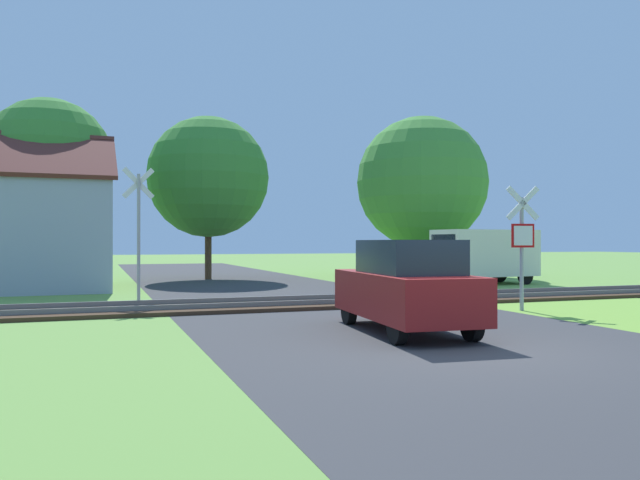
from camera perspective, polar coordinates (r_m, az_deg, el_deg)
ground_plane at (r=10.62m, az=13.06°, el=-9.61°), size 160.00×160.00×0.00m
road_asphalt at (r=12.33m, az=7.96°, el=-8.29°), size 8.14×80.00×0.01m
rail_track at (r=17.22m, az=-0.44°, el=-5.79°), size 60.00×2.60×0.22m
stop_sign_near at (r=16.56m, az=18.00°, el=-0.01°), size 0.86×0.22×3.16m
crossing_sign_far at (r=17.89m, az=-16.25°, el=1.24°), size 0.88×0.16×3.81m
house at (r=25.28m, az=-26.06°, el=0.72°), size 6.91×6.67×5.78m
tree_center at (r=29.67m, az=-10.18°, el=5.68°), size 5.63×5.63×7.59m
tree_left at (r=26.98m, az=-23.53°, el=6.66°), size 4.89×4.89×7.41m
tree_far at (r=33.12m, az=9.30°, el=5.24°), size 6.83×6.83×8.29m
mail_truck at (r=26.48m, az=14.57°, el=-1.27°), size 5.04×2.25×2.24m
parked_car at (r=12.13m, az=7.83°, el=-4.19°), size 1.98×4.13×1.78m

